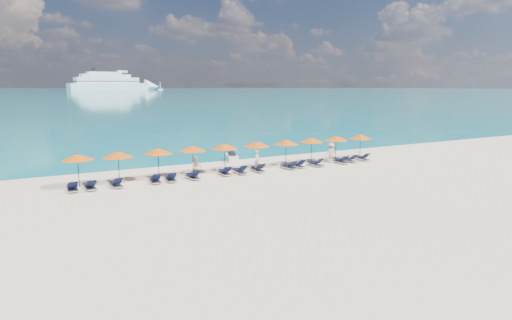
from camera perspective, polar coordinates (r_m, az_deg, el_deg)
name	(u,v)px	position (r m, az deg, el deg)	size (l,w,h in m)	color
ground	(277,184)	(29.26, 2.75, -3.21)	(1400.00, 1400.00, 0.00)	beige
sea	(39,90)	(684.68, -26.98, 8.32)	(1600.00, 1300.00, 0.01)	#1FA9B2
cruise_ship	(117,84)	(602.04, -18.05, 9.67)	(123.20, 43.13, 33.90)	white
sailboat_near	(160,89)	(606.20, -12.67, 9.19)	(6.07, 2.02, 11.13)	white
sailboat_far	(161,89)	(632.27, -12.57, 9.21)	(5.94, 1.98, 10.88)	white
jetski	(232,157)	(38.04, -3.28, 0.36)	(1.31, 2.39, 0.81)	white
beachgoer_a	(257,161)	(33.28, 0.14, -0.08)	(0.63, 0.41, 1.72)	tan
beachgoer_b	(196,167)	(31.07, -7.94, -0.99)	(0.79, 0.46, 1.63)	tan
beachgoer_c	(331,153)	(37.42, 9.94, 0.94)	(1.16, 0.54, 1.79)	tan
umbrella_0	(77,157)	(30.31, -22.72, 0.37)	(2.10, 2.10, 2.28)	black
umbrella_1	(118,154)	(30.57, -17.92, 0.73)	(2.10, 2.10, 2.28)	black
umbrella_2	(158,151)	(31.33, -12.92, 1.18)	(2.10, 2.10, 2.28)	black
umbrella_3	(193,148)	(32.18, -8.45, 1.55)	(2.10, 2.10, 2.28)	black
umbrella_4	(225,146)	(33.02, -4.21, 1.84)	(2.10, 2.10, 2.28)	black
umbrella_5	(257,144)	(34.19, 0.11, 2.15)	(2.10, 2.10, 2.28)	black
umbrella_6	(286,142)	(35.46, 4.02, 2.41)	(2.10, 2.10, 2.28)	black
umbrella_7	(312,140)	(37.08, 7.42, 2.68)	(2.10, 2.10, 2.28)	black
umbrella_8	(336,138)	(38.59, 10.64, 2.87)	(2.10, 2.10, 2.28)	black
umbrella_9	(361,137)	(40.30, 13.77, 3.05)	(2.10, 2.10, 2.28)	black
lounger_0	(72,188)	(29.64, -23.28, -3.39)	(0.63, 1.70, 0.66)	silver
lounger_1	(90,186)	(29.63, -21.23, -3.25)	(0.68, 1.72, 0.66)	silver
lounger_2	(116,184)	(29.77, -18.17, -3.01)	(0.76, 1.75, 0.66)	silver
lounger_3	(155,180)	(30.32, -13.31, -2.55)	(0.73, 1.74, 0.66)	silver
lounger_4	(171,178)	(30.54, -11.30, -2.38)	(0.78, 1.75, 0.66)	silver
lounger_5	(193,176)	(30.98, -8.44, -2.12)	(0.76, 1.75, 0.66)	silver
lounger_6	(225,172)	(32.16, -4.21, -1.60)	(0.70, 1.73, 0.66)	silver
lounger_7	(240,171)	(32.54, -2.15, -1.44)	(0.65, 1.71, 0.66)	silver
lounger_8	(258,169)	(33.25, 0.26, -1.19)	(0.66, 1.71, 0.66)	silver
lounger_9	(289,166)	(34.40, 4.38, -0.84)	(0.75, 1.74, 0.66)	silver
lounger_10	(298,165)	(35.13, 5.63, -0.63)	(0.65, 1.71, 0.66)	silver
lounger_11	(315,163)	(35.89, 7.94, -0.45)	(0.79, 1.75, 0.66)	silver
lounger_12	(341,161)	(37.52, 11.22, -0.10)	(0.73, 1.74, 0.66)	silver
lounger_13	(349,160)	(38.29, 12.35, 0.06)	(0.67, 1.72, 0.66)	silver
lounger_14	(362,158)	(39.44, 14.01, 0.28)	(0.78, 1.75, 0.66)	silver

